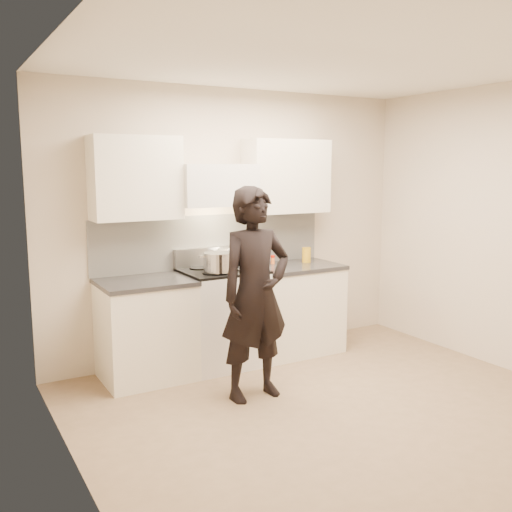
{
  "coord_description": "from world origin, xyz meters",
  "views": [
    {
      "loc": [
        -2.7,
        -3.43,
        1.93
      ],
      "look_at": [
        -0.14,
        1.05,
        1.12
      ],
      "focal_mm": 40.0,
      "sensor_mm": 36.0,
      "label": 1
    }
  ],
  "objects_px": {
    "wok": "(231,255)",
    "stove": "(223,317)",
    "counter_right": "(294,308)",
    "utensil_crock": "(262,256)",
    "person": "(255,294)"
  },
  "relations": [
    {
      "from": "wok",
      "to": "counter_right",
      "type": "bearing_deg",
      "value": -12.37
    },
    {
      "from": "utensil_crock",
      "to": "counter_right",
      "type": "bearing_deg",
      "value": -33.41
    },
    {
      "from": "wok",
      "to": "person",
      "type": "bearing_deg",
      "value": -106.37
    },
    {
      "from": "utensil_crock",
      "to": "stove",
      "type": "bearing_deg",
      "value": -161.6
    },
    {
      "from": "wok",
      "to": "stove",
      "type": "bearing_deg",
      "value": -139.86
    },
    {
      "from": "counter_right",
      "to": "utensil_crock",
      "type": "bearing_deg",
      "value": 146.59
    },
    {
      "from": "counter_right",
      "to": "wok",
      "type": "relative_size",
      "value": 2.1
    },
    {
      "from": "wok",
      "to": "utensil_crock",
      "type": "xyz_separation_m",
      "value": [
        0.38,
        0.04,
        -0.04
      ]
    },
    {
      "from": "counter_right",
      "to": "utensil_crock",
      "type": "height_order",
      "value": "utensil_crock"
    },
    {
      "from": "counter_right",
      "to": "wok",
      "type": "xyz_separation_m",
      "value": [
        -0.66,
        0.14,
        0.6
      ]
    },
    {
      "from": "utensil_crock",
      "to": "person",
      "type": "distance_m",
      "value": 1.25
    },
    {
      "from": "stove",
      "to": "counter_right",
      "type": "relative_size",
      "value": 1.04
    },
    {
      "from": "counter_right",
      "to": "utensil_crock",
      "type": "xyz_separation_m",
      "value": [
        -0.28,
        0.18,
        0.55
      ]
    },
    {
      "from": "utensil_crock",
      "to": "person",
      "type": "relative_size",
      "value": 0.17
    },
    {
      "from": "stove",
      "to": "counter_right",
      "type": "bearing_deg",
      "value": 0.0
    }
  ]
}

